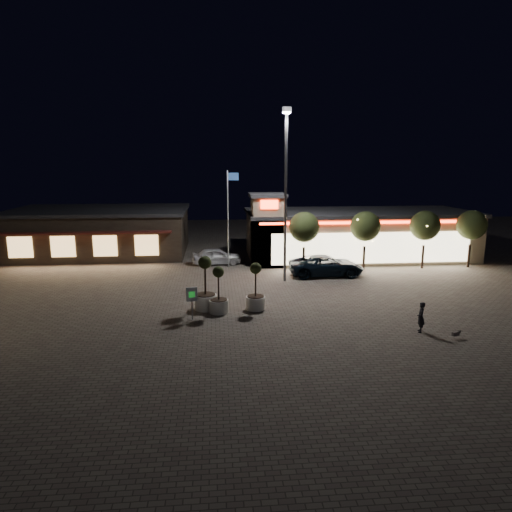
{
  "coord_description": "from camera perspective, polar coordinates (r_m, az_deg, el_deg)",
  "views": [
    {
      "loc": [
        -3.09,
        -24.5,
        8.67
      ],
      "look_at": [
        -0.31,
        6.0,
        2.33
      ],
      "focal_mm": 32.0,
      "sensor_mm": 36.0,
      "label": 1
    }
  ],
  "objects": [
    {
      "name": "retail_building",
      "position": [
        42.72,
        12.03,
        2.74
      ],
      "size": [
        20.4,
        8.4,
        6.1
      ],
      "color": "gray",
      "rests_on": "ground"
    },
    {
      "name": "floodlight_pole",
      "position": [
        32.93,
        3.74,
        8.8
      ],
      "size": [
        0.6,
        0.4,
        12.38
      ],
      "color": "gray",
      "rests_on": "ground"
    },
    {
      "name": "planter_left",
      "position": [
        27.41,
        -6.32,
        -4.61
      ],
      "size": [
        1.32,
        1.32,
        3.26
      ],
      "color": "white",
      "rests_on": "ground"
    },
    {
      "name": "string_tree_a",
      "position": [
        36.55,
        6.05,
        3.6
      ],
      "size": [
        2.42,
        2.42,
        4.79
      ],
      "color": "#332319",
      "rests_on": "ground"
    },
    {
      "name": "string_tree_d",
      "position": [
        41.6,
        25.36,
        3.51
      ],
      "size": [
        2.42,
        2.42,
        4.79
      ],
      "color": "#332319",
      "rests_on": "ground"
    },
    {
      "name": "dog",
      "position": [
        25.2,
        23.8,
        -8.8
      ],
      "size": [
        0.52,
        0.3,
        0.28
      ],
      "color": "#59514C",
      "rests_on": "ground"
    },
    {
      "name": "string_tree_c",
      "position": [
        39.72,
        20.38,
        3.58
      ],
      "size": [
        2.42,
        2.42,
        4.79
      ],
      "color": "#332319",
      "rests_on": "ground"
    },
    {
      "name": "pickup_truck",
      "position": [
        35.69,
        8.78,
        -1.19
      ],
      "size": [
        5.75,
        2.67,
        1.59
      ],
      "primitive_type": "imported",
      "rotation": [
        0.0,
        0.0,
        1.58
      ],
      "color": "black",
      "rests_on": "ground"
    },
    {
      "name": "white_sedan",
      "position": [
        39.31,
        -4.95,
        -0.03
      ],
      "size": [
        4.33,
        2.09,
        1.42
      ],
      "primitive_type": "imported",
      "rotation": [
        0.0,
        0.0,
        1.67
      ],
      "color": "silver",
      "rests_on": "ground"
    },
    {
      "name": "restaurant_building",
      "position": [
        46.25,
        -18.81,
        2.98
      ],
      "size": [
        16.4,
        11.0,
        4.3
      ],
      "color": "#382D23",
      "rests_on": "ground"
    },
    {
      "name": "planter_mid",
      "position": [
        26.79,
        -4.68,
        -5.29
      ],
      "size": [
        1.13,
        1.13,
        2.77
      ],
      "color": "white",
      "rests_on": "ground"
    },
    {
      "name": "planter_right",
      "position": [
        27.3,
        -0.05,
        -4.88
      ],
      "size": [
        1.16,
        1.16,
        2.85
      ],
      "color": "white",
      "rests_on": "ground"
    },
    {
      "name": "pedestrian",
      "position": [
        25.24,
        19.91,
        -7.2
      ],
      "size": [
        0.52,
        0.66,
        1.59
      ],
      "primitive_type": "imported",
      "rotation": [
        0.0,
        0.0,
        -1.84
      ],
      "color": "black",
      "rests_on": "ground"
    },
    {
      "name": "string_tree_b",
      "position": [
        37.84,
        13.51,
        3.61
      ],
      "size": [
        2.42,
        2.42,
        4.79
      ],
      "color": "#332319",
      "rests_on": "ground"
    },
    {
      "name": "valet_sign",
      "position": [
        25.63,
        -8.02,
        -5.11
      ],
      "size": [
        0.62,
        0.15,
        1.87
      ],
      "color": "gray",
      "rests_on": "ground"
    },
    {
      "name": "flagpole",
      "position": [
        37.72,
        -3.39,
        5.7
      ],
      "size": [
        0.95,
        0.1,
        8.0
      ],
      "color": "white",
      "rests_on": "ground"
    },
    {
      "name": "ground",
      "position": [
        26.17,
        1.89,
        -7.66
      ],
      "size": [
        90.0,
        90.0,
        0.0
      ],
      "primitive_type": "plane",
      "color": "#615A4F",
      "rests_on": "ground"
    }
  ]
}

